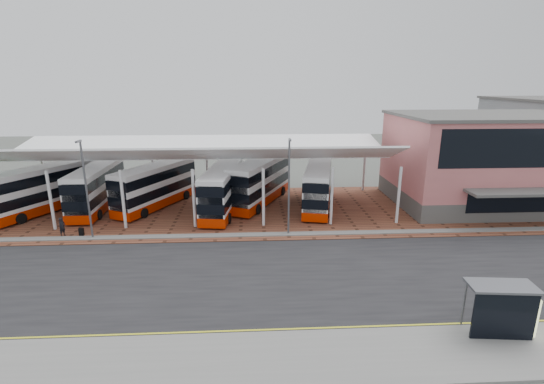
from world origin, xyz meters
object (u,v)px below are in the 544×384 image
at_px(bus_1, 97,188).
at_px(bus_5, 318,187).
at_px(terminal, 487,160).
at_px(bus_4, 260,182).
at_px(bus_2, 156,186).
at_px(bus_shelter, 508,306).
at_px(bus_3, 223,190).
at_px(pedestrian, 62,227).
at_px(bus_0, 44,189).

height_order(bus_1, bus_5, bus_1).
bearing_deg(terminal, bus_4, 176.75).
bearing_deg(bus_2, bus_shelter, -18.88).
bearing_deg(bus_3, bus_shelter, -45.76).
distance_m(bus_2, bus_shelter, 31.48).
xyz_separation_m(pedestrian, bus_shelter, (28.02, -14.76, 0.91)).
relative_size(bus_4, bus_shelter, 3.25).
bearing_deg(bus_1, bus_2, 3.60).
xyz_separation_m(bus_1, bus_shelter, (27.73, -22.01, -0.41)).
relative_size(terminal, bus_1, 1.77).
bearing_deg(bus_2, bus_0, -148.63).
bearing_deg(bus_1, bus_4, 3.45).
bearing_deg(terminal, pedestrian, -169.85).
height_order(terminal, bus_4, terminal).
distance_m(bus_3, pedestrian, 14.07).
relative_size(bus_4, bus_5, 1.06).
bearing_deg(bus_0, bus_1, 33.44).
bearing_deg(bus_5, terminal, 13.93).
bearing_deg(bus_3, bus_0, -175.77).
height_order(bus_1, pedestrian, bus_1).
xyz_separation_m(bus_2, bus_shelter, (22.09, -22.43, -0.41)).
bearing_deg(bus_3, bus_4, 43.34).
height_order(bus_4, bus_shelter, bus_4).
relative_size(terminal, bus_4, 1.66).
relative_size(terminal, bus_0, 1.72).
distance_m(terminal, bus_5, 17.55).
distance_m(bus_0, bus_2, 10.50).
height_order(pedestrian, bus_shelter, bus_shelter).
relative_size(bus_1, bus_5, 0.99).
relative_size(bus_5, pedestrian, 6.53).
relative_size(bus_0, bus_3, 1.00).
bearing_deg(bus_2, terminal, 25.57).
bearing_deg(bus_0, bus_2, 32.76).
bearing_deg(bus_shelter, pedestrian, 158.16).
bearing_deg(terminal, bus_1, 179.76).
relative_size(bus_1, bus_3, 0.97).
distance_m(terminal, bus_0, 44.18).
bearing_deg(pedestrian, bus_4, -41.22).
distance_m(bus_3, bus_5, 9.49).
bearing_deg(pedestrian, bus_5, -51.70).
xyz_separation_m(bus_2, bus_5, (16.28, -1.04, -0.03)).
distance_m(bus_2, bus_5, 16.31).
xyz_separation_m(bus_2, bus_3, (6.83, -1.91, 0.02)).
bearing_deg(bus_3, terminal, 10.44).
relative_size(pedestrian, bus_shelter, 0.47).
distance_m(terminal, bus_shelter, 24.88).
bearing_deg(bus_1, bus_5, -2.27).
bearing_deg(bus_1, terminal, -0.87).
relative_size(bus_0, pedestrian, 6.66).
relative_size(bus_3, pedestrian, 6.69).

